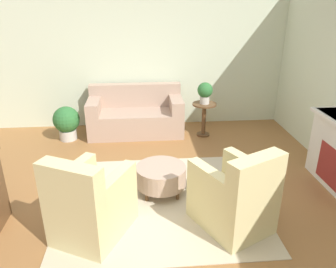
# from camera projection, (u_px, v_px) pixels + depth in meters

# --- Properties ---
(ground_plane) EXTENTS (16.00, 16.00, 0.00)m
(ground_plane) POSITION_uv_depth(u_px,v_px,m) (161.00, 201.00, 4.46)
(ground_plane) COLOR #996638
(wall_back) EXTENTS (9.92, 0.12, 2.80)m
(wall_back) POSITION_uv_depth(u_px,v_px,m) (150.00, 58.00, 6.68)
(wall_back) COLOR beige
(wall_back) RESTS_ON ground_plane
(rug) EXTENTS (2.62, 2.41, 0.01)m
(rug) POSITION_uv_depth(u_px,v_px,m) (161.00, 200.00, 4.46)
(rug) COLOR beige
(rug) RESTS_ON ground_plane
(couch) EXTENTS (1.85, 0.86, 0.94)m
(couch) POSITION_uv_depth(u_px,v_px,m) (136.00, 116.00, 6.58)
(couch) COLOR tan
(couch) RESTS_ON ground_plane
(armchair_left) EXTENTS (1.01, 1.08, 1.04)m
(armchair_left) POSITION_uv_depth(u_px,v_px,m) (90.00, 205.00, 3.67)
(armchair_left) COLOR beige
(armchair_left) RESTS_ON rug
(armchair_right) EXTENTS (1.01, 1.08, 1.04)m
(armchair_right) POSITION_uv_depth(u_px,v_px,m) (235.00, 198.00, 3.81)
(armchair_right) COLOR beige
(armchair_right) RESTS_ON rug
(ottoman_table) EXTENTS (0.70, 0.70, 0.39)m
(ottoman_table) POSITION_uv_depth(u_px,v_px,m) (161.00, 176.00, 4.55)
(ottoman_table) COLOR tan
(ottoman_table) RESTS_ON rug
(side_table) EXTENTS (0.47, 0.47, 0.66)m
(side_table) POSITION_uv_depth(u_px,v_px,m) (204.00, 114.00, 6.40)
(side_table) COLOR brown
(side_table) RESTS_ON ground_plane
(potted_plant_on_side_table) EXTENTS (0.29, 0.29, 0.41)m
(potted_plant_on_side_table) POSITION_uv_depth(u_px,v_px,m) (205.00, 92.00, 6.22)
(potted_plant_on_side_table) COLOR beige
(potted_plant_on_side_table) RESTS_ON side_table
(potted_plant_floor) EXTENTS (0.50, 0.50, 0.66)m
(potted_plant_floor) POSITION_uv_depth(u_px,v_px,m) (67.00, 122.00, 6.23)
(potted_plant_floor) COLOR beige
(potted_plant_floor) RESTS_ON ground_plane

